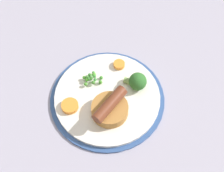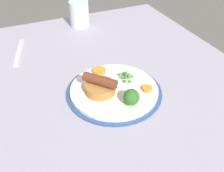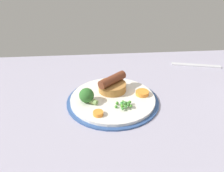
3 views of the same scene
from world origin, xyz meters
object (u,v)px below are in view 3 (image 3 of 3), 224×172
at_px(sausage_pudding, 112,85).
at_px(fork, 196,65).
at_px(dinner_plate, 113,100).
at_px(broccoli_floret_near, 87,96).
at_px(carrot_slice_1, 142,93).
at_px(pea_pile, 125,104).
at_px(carrot_slice_0, 98,113).

bearing_deg(sausage_pudding, fork, 166.77).
xyz_separation_m(dinner_plate, broccoli_floret_near, (0.07, 0.01, 0.03)).
bearing_deg(carrot_slice_1, broccoli_floret_near, 8.73).
bearing_deg(carrot_slice_1, sausage_pudding, -19.66).
relative_size(broccoli_floret_near, fork, 0.29).
height_order(carrot_slice_1, fork, carrot_slice_1).
height_order(pea_pile, fork, pea_pile).
relative_size(pea_pile, broccoli_floret_near, 0.91).
xyz_separation_m(sausage_pudding, carrot_slice_0, (0.05, 0.12, -0.01)).
relative_size(carrot_slice_1, fork, 0.22).
distance_m(broccoli_floret_near, carrot_slice_1, 0.16).
bearing_deg(fork, carrot_slice_0, 51.82).
distance_m(sausage_pudding, fork, 0.38).
distance_m(sausage_pudding, carrot_slice_0, 0.13).
relative_size(dinner_plate, sausage_pudding, 3.02).
height_order(pea_pile, carrot_slice_1, pea_pile).
bearing_deg(fork, pea_pile, 55.03).
height_order(dinner_plate, carrot_slice_1, carrot_slice_1).
xyz_separation_m(dinner_plate, carrot_slice_1, (-0.09, -0.01, 0.01)).
bearing_deg(fork, broccoli_floret_near, 43.39).
relative_size(dinner_plate, carrot_slice_0, 9.79).
bearing_deg(dinner_plate, carrot_slice_0, 60.52).
height_order(dinner_plate, broccoli_floret_near, broccoli_floret_near).
height_order(dinner_plate, pea_pile, pea_pile).
distance_m(carrot_slice_1, fork, 0.32).
xyz_separation_m(broccoli_floret_near, carrot_slice_0, (-0.03, 0.06, -0.02)).
height_order(pea_pile, carrot_slice_0, pea_pile).
bearing_deg(carrot_slice_1, dinner_plate, 6.42).
relative_size(pea_pile, carrot_slice_0, 1.76).
bearing_deg(pea_pile, fork, -138.87).
distance_m(sausage_pudding, pea_pile, 0.10).
xyz_separation_m(sausage_pudding, pea_pile, (-0.03, 0.09, -0.01)).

